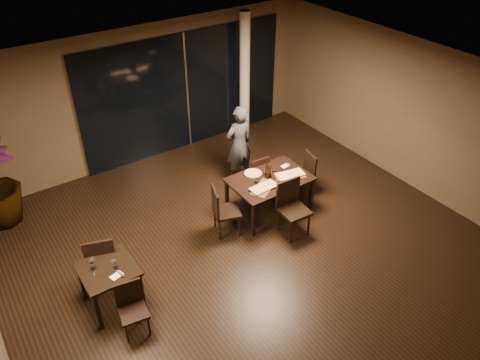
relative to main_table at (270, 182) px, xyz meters
name	(u,v)px	position (x,y,z in m)	size (l,w,h in m)	color
ground	(251,253)	(-1.00, -0.80, -0.68)	(8.00, 8.00, 0.00)	black
wall_back	(143,95)	(-1.00, 3.25, 0.82)	(8.00, 0.10, 3.00)	#4F402A
wall_right	(418,117)	(3.05, -0.80, 0.82)	(0.10, 8.00, 3.00)	#4F402A
ceiling	(254,94)	(-1.00, -0.80, 2.34)	(8.00, 8.00, 0.04)	silver
window_panel	(186,92)	(0.00, 3.16, 0.67)	(5.00, 0.06, 2.70)	black
column	(245,76)	(1.40, 2.85, 0.82)	(0.24, 0.24, 3.00)	white
main_table	(270,182)	(0.00, 0.00, 0.00)	(1.50, 1.00, 0.75)	black
side_table	(109,274)	(-3.40, -0.50, -0.05)	(0.80, 0.80, 0.75)	black
chair_main_far	(257,173)	(0.14, 0.59, -0.18)	(0.45, 0.45, 0.88)	black
chair_main_near	(291,205)	(-0.04, -0.69, -0.09)	(0.52, 0.52, 1.06)	black
chair_main_left	(222,209)	(-1.11, -0.05, -0.13)	(0.57, 0.57, 0.98)	black
chair_main_right	(305,172)	(0.93, 0.05, -0.17)	(0.49, 0.49, 0.91)	black
chair_side_far	(101,258)	(-3.35, -0.04, -0.12)	(0.59, 0.59, 1.00)	black
chair_side_near	(131,305)	(-3.32, -1.11, -0.20)	(0.45, 0.45, 0.84)	black
diner	(239,144)	(0.13, 1.23, 0.18)	(0.58, 0.39, 1.71)	#292B2E
pizza_board_left	(264,188)	(-0.29, -0.19, 0.08)	(0.58, 0.29, 0.01)	#432A15
pizza_board_right	(290,175)	(0.37, -0.14, 0.08)	(0.58, 0.29, 0.01)	#4C2918
oblong_pizza_left	(264,187)	(-0.29, -0.19, 0.10)	(0.51, 0.23, 0.02)	#6B090C
oblong_pizza_right	(290,175)	(0.37, -0.14, 0.10)	(0.52, 0.24, 0.02)	maroon
round_pizza	(253,173)	(-0.17, 0.31, 0.08)	(0.33, 0.33, 0.01)	red
bottle_a	(268,172)	(-0.02, 0.04, 0.21)	(0.06, 0.06, 0.28)	black
bottle_b	(270,171)	(0.02, 0.03, 0.21)	(0.06, 0.06, 0.28)	black
bottle_c	(267,168)	(0.02, 0.13, 0.24)	(0.07, 0.07, 0.33)	black
tumbler_left	(256,180)	(-0.29, 0.04, 0.12)	(0.07, 0.07, 0.08)	white
tumbler_right	(274,170)	(0.20, 0.14, 0.12)	(0.07, 0.07, 0.09)	white
napkin_near	(296,171)	(0.56, -0.09, 0.08)	(0.18, 0.10, 0.01)	white
napkin_far	(286,166)	(0.51, 0.17, 0.08)	(0.18, 0.10, 0.01)	white
wine_glass_a	(93,264)	(-3.56, -0.40, 0.17)	(0.09, 0.09, 0.20)	white
wine_glass_b	(115,264)	(-3.29, -0.56, 0.16)	(0.07, 0.07, 0.17)	white
side_napkin	(117,276)	(-3.35, -0.73, 0.08)	(0.18, 0.11, 0.01)	white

